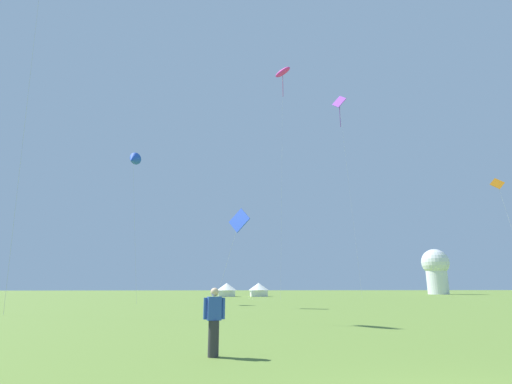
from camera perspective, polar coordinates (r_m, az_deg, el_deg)
The scene contains 9 objects.
kite_purple_diamond at distance 70.87m, azimuth 12.37°, elevation 12.68°, with size 2.19×3.06×35.13m.
kite_magenta_parafoil at distance 66.24m, azimuth 4.00°, elevation 17.41°, with size 2.89×4.37×36.85m.
kite_blue_delta at distance 47.67m, azimuth -17.92°, elevation 4.64°, with size 2.80×2.16×17.39m.
kite_orange_diamond at distance 50.70m, azimuth 32.49°, elevation 0.70°, with size 1.50×2.34×13.80m.
kite_blue_diamond at distance 35.24m, azimuth -2.54°, elevation -4.32°, with size 3.07×1.74×8.92m.
person_spectator at distance 10.61m, azimuth -6.32°, elevation -18.82°, with size 0.57×0.29×1.73m.
festival_tent_center at distance 73.66m, azimuth -4.40°, elevation -14.28°, with size 3.78×3.78×2.46m.
festival_tent_right at distance 74.08m, azimuth 0.41°, elevation -14.30°, with size 3.83×3.83×2.49m.
observatory_dome at distance 104.46m, azimuth 25.32°, elevation -10.36°, with size 6.40×6.40×10.80m.
Camera 1 is at (-3.80, -4.63, 1.75)m, focal length 26.73 mm.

